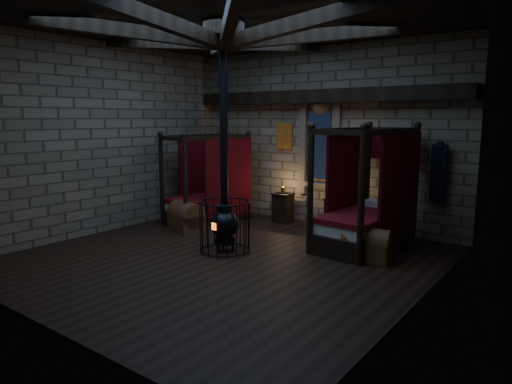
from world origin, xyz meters
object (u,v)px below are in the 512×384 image
Objects in this scene: bed_right at (366,218)px; trunk_right at (366,246)px; trunk_left at (186,217)px; stove at (225,221)px; bed_left at (209,200)px.

bed_right is 0.99m from trunk_right.
bed_right is 2.24× the size of trunk_left.
trunk_left is 0.26× the size of stove.
stove reaches higher than trunk_right.
trunk_right is (0.39, -0.85, -0.32)m from bed_right.
bed_right is at bearing 51.08° from stove.
bed_left is 1.10m from trunk_left.
trunk_right is at bearing -59.90° from bed_right.
stove is at bearing -165.95° from trunk_right.
stove is at bearing -31.80° from bed_left.
bed_left is at bearing 145.54° from stove.
bed_right is at bearing 103.58° from trunk_right.
trunk_left is 4.23m from trunk_right.
trunk_left is 1.99m from stove.
trunk_right is at bearing 25.14° from trunk_left.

